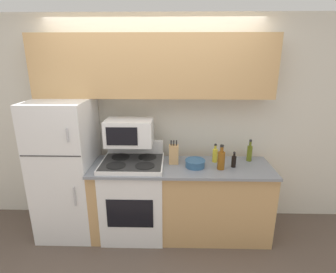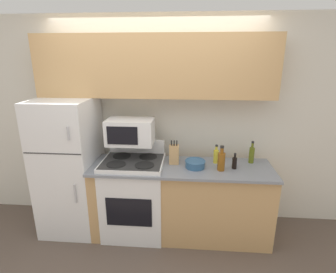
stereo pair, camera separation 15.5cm
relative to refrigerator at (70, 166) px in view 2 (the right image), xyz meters
name	(u,v)px [view 2 (the right image)]	position (x,y,z in m)	size (l,w,h in m)	color
ground_plane	(151,247)	(1.02, -0.35, -0.81)	(12.00, 12.00, 0.00)	brown
wall_back	(157,122)	(1.02, 0.39, 0.46)	(8.00, 0.05, 2.55)	silver
lower_cabinets	(181,200)	(1.34, -0.06, -0.37)	(2.04, 0.62, 0.89)	tan
refrigerator	(70,166)	(0.00, 0.00, 0.00)	(0.65, 0.73, 1.62)	white
upper_cabinets	(155,66)	(1.02, 0.21, 1.16)	(2.69, 0.31, 0.69)	tan
stove	(134,196)	(0.79, -0.07, -0.33)	(0.70, 0.60, 1.10)	white
microwave	(130,132)	(0.75, 0.04, 0.44)	(0.53, 0.34, 0.29)	white
knife_block	(174,154)	(1.26, -0.01, 0.19)	(0.11, 0.08, 0.28)	tan
bowl	(195,164)	(1.50, -0.10, 0.12)	(0.23, 0.23, 0.08)	#335B84
bottle_whiskey	(221,161)	(1.78, -0.15, 0.19)	(0.08, 0.08, 0.28)	brown
bottle_cooking_spray	(216,156)	(1.74, 0.05, 0.17)	(0.06, 0.06, 0.22)	gold
bottle_olive_oil	(252,154)	(2.15, 0.09, 0.18)	(0.06, 0.06, 0.26)	#5B6619
bottle_soy_sauce	(234,163)	(1.93, -0.10, 0.15)	(0.05, 0.05, 0.18)	black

